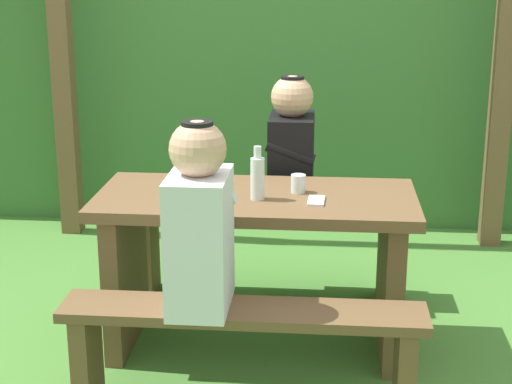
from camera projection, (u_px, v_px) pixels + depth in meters
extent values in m
plane|color=#488133|center=(256.00, 345.00, 3.73)|extent=(12.00, 12.00, 0.00)
cube|color=#3A6F33|center=(284.00, 86.00, 5.64)|extent=(6.40, 1.00, 1.71)
cube|color=brown|center=(63.00, 72.00, 4.98)|extent=(0.12, 0.12, 2.07)
cube|color=brown|center=(503.00, 78.00, 4.76)|extent=(0.12, 0.12, 2.07)
cube|color=brown|center=(256.00, 200.00, 3.53)|extent=(1.40, 0.64, 0.05)
cube|color=brown|center=(125.00, 273.00, 3.69)|extent=(0.08, 0.54, 0.68)
cube|color=brown|center=(390.00, 282.00, 3.58)|extent=(0.08, 0.54, 0.68)
cube|color=brown|center=(243.00, 312.00, 3.06)|extent=(1.40, 0.24, 0.04)
cube|color=brown|center=(87.00, 359.00, 3.18)|extent=(0.07, 0.22, 0.41)
cube|color=brown|center=(405.00, 372.00, 3.07)|extent=(0.07, 0.22, 0.41)
cube|color=brown|center=(266.00, 218.00, 4.15)|extent=(1.40, 0.24, 0.04)
cube|color=brown|center=(149.00, 255.00, 4.27)|extent=(0.07, 0.22, 0.41)
cube|color=brown|center=(385.00, 263.00, 4.17)|extent=(0.07, 0.22, 0.41)
cube|color=silver|center=(200.00, 242.00, 3.00)|extent=(0.22, 0.34, 0.52)
sphere|color=tan|center=(198.00, 149.00, 2.90)|extent=(0.21, 0.21, 0.21)
cylinder|color=black|center=(197.00, 125.00, 2.87)|extent=(0.12, 0.12, 0.02)
cylinder|color=silver|center=(205.00, 204.00, 3.10)|extent=(0.25, 0.07, 0.15)
cube|color=black|center=(291.00, 166.00, 4.06)|extent=(0.22, 0.34, 0.52)
sphere|color=tan|center=(292.00, 97.00, 3.96)|extent=(0.21, 0.21, 0.21)
cylinder|color=black|center=(292.00, 79.00, 3.94)|extent=(0.12, 0.12, 0.02)
cylinder|color=black|center=(290.00, 153.00, 3.90)|extent=(0.25, 0.07, 0.15)
cylinder|color=silver|center=(298.00, 184.00, 3.54)|extent=(0.07, 0.07, 0.08)
cylinder|color=silver|center=(258.00, 179.00, 3.43)|extent=(0.06, 0.06, 0.18)
cylinder|color=silver|center=(258.00, 152.00, 3.40)|extent=(0.03, 0.03, 0.05)
cube|color=silver|center=(316.00, 201.00, 3.42)|extent=(0.08, 0.14, 0.01)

